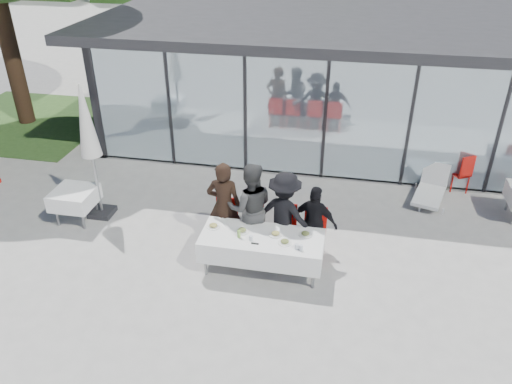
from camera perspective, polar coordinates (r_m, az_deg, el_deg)
ground at (r=9.52m, az=-0.93°, el=-9.15°), size 90.00×90.00×0.00m
pavilion at (r=15.86m, az=12.89°, el=15.15°), size 14.80×8.80×3.44m
dining_table at (r=9.28m, az=0.68°, el=-6.15°), size 2.26×0.96×0.75m
diner_a at (r=9.74m, az=-3.67°, el=-1.55°), size 0.71×0.71×1.85m
diner_chair_a at (r=10.04m, az=-3.43°, el=-3.09°), size 0.44×0.44×0.97m
diner_b at (r=9.63m, az=-0.64°, el=-1.82°), size 1.10×1.10×1.87m
diner_chair_b at (r=9.94m, az=-0.48°, el=-3.42°), size 0.44×0.44×0.97m
diner_c at (r=9.56m, az=3.26°, el=-2.54°), size 1.43×1.43×1.75m
diner_chair_c at (r=9.85m, az=3.31°, el=-3.84°), size 0.44×0.44×0.97m
diner_d at (r=9.58m, az=6.73°, el=-3.48°), size 1.09×1.09×1.52m
diner_chair_d at (r=9.80m, az=6.72°, el=-4.19°), size 0.44×0.44×0.97m
plate_a at (r=9.43m, az=-4.90°, el=-3.86°), size 0.25×0.25×0.07m
plate_b at (r=9.27m, az=-1.59°, el=-4.42°), size 0.25×0.25×0.07m
plate_c at (r=9.18m, az=2.26°, el=-4.79°), size 0.25×0.25×0.07m
plate_d at (r=9.21m, az=5.67°, el=-4.79°), size 0.25×0.25×0.07m
plate_extra at (r=8.98m, az=3.31°, el=-5.71°), size 0.25×0.25×0.07m
juice_bottle at (r=9.10m, az=-1.97°, el=-4.81°), size 0.06×0.06×0.14m
drinking_glasses at (r=8.89m, az=3.05°, el=-5.96°), size 0.99×0.18×0.10m
folded_eyeglasses at (r=8.96m, az=-0.12°, el=-5.91°), size 0.14×0.03×0.01m
spare_table_left at (r=11.39m, az=-20.04°, el=-0.63°), size 0.86×0.86×0.74m
spare_chair_b at (r=12.80m, az=22.65°, el=2.21°), size 0.61×0.61×0.97m
market_umbrella at (r=10.79m, az=-18.70°, el=6.63°), size 0.50×0.50×3.00m
lounger at (r=12.38m, az=19.40°, el=0.44°), size 0.94×1.44×0.72m
grass_patch at (r=17.68m, az=-24.64°, el=7.36°), size 5.00×5.00×0.02m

